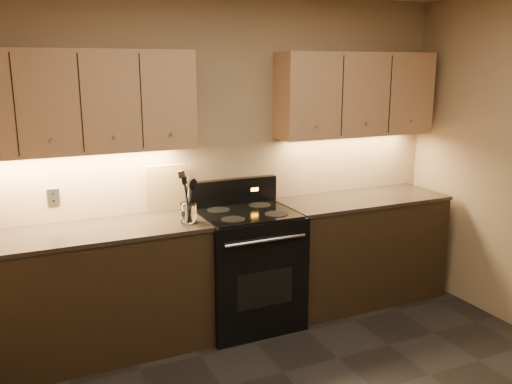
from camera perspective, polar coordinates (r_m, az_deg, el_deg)
wall_back at (r=4.40m, az=-3.64°, el=3.44°), size 4.00×0.04×2.60m
counter_left at (r=4.09m, az=-16.63°, el=-10.08°), size 1.62×0.62×0.93m
counter_right at (r=4.90m, az=10.87°, el=-5.83°), size 1.46×0.62×0.93m
stove at (r=4.36m, az=-0.96°, el=-7.83°), size 0.76×0.68×1.14m
upper_cab_left at (r=3.93m, az=-18.25°, el=9.00°), size 1.60×0.30×0.70m
upper_cab_right at (r=4.76m, az=10.51°, el=10.06°), size 1.44×0.30×0.70m
outlet_plate at (r=4.15m, az=-20.55°, el=-0.51°), size 0.08×0.01×0.12m
utensil_crock at (r=3.95m, az=-7.11°, el=-2.26°), size 0.14×0.14×0.15m
cutting_board at (r=4.25m, az=-9.46°, el=0.42°), size 0.30×0.09×0.37m
wooden_spoon at (r=3.90m, az=-7.38°, el=-0.86°), size 0.12×0.13×0.32m
black_spoon at (r=3.94m, az=-7.21°, el=-0.78°), size 0.10×0.11×0.32m
black_turner at (r=3.90m, az=-6.99°, el=-0.66°), size 0.14×0.11×0.35m
steel_spatula at (r=3.92m, az=-6.95°, el=-0.21°), size 0.17×0.12×0.40m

